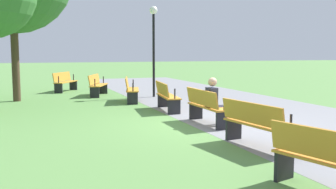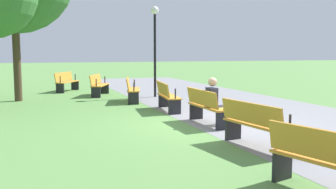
{
  "view_description": "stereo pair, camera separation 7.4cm",
  "coord_description": "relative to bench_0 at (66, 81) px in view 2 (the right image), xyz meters",
  "views": [
    {
      "loc": [
        8.57,
        -4.26,
        1.82
      ],
      "look_at": [
        0.0,
        -1.1,
        0.8
      ],
      "focal_mm": 40.69,
      "sensor_mm": 36.0,
      "label": 1
    },
    {
      "loc": [
        8.59,
        -4.19,
        1.82
      ],
      "look_at": [
        0.0,
        -1.1,
        0.8
      ],
      "focal_mm": 40.69,
      "sensor_mm": 36.0,
      "label": 2
    }
  ],
  "objects": [
    {
      "name": "bench_1",
      "position": [
        2.23,
        1.13,
        0.0
      ],
      "size": [
        1.72,
        1.09,
        0.89
      ],
      "rotation": [
        0.0,
        0.0,
        -0.4
      ],
      "color": "orange",
      "rests_on": "ground"
    },
    {
      "name": "ground_plane",
      "position": [
        9.55,
        2.67,
        -0.47
      ],
      "size": [
        120.0,
        120.0,
        0.0
      ],
      "primitive_type": "plane",
      "color": "#5B8C47"
    },
    {
      "name": "bench_3",
      "position": [
        7.05,
        2.44,
        0.0
      ],
      "size": [
        1.72,
        0.69,
        0.89
      ],
      "rotation": [
        0.0,
        0.0,
        -0.13
      ],
      "color": "orange",
      "rests_on": "ground"
    },
    {
      "name": "bench_5",
      "position": [
        12.05,
        2.44,
        0.0
      ],
      "size": [
        1.72,
        0.69,
        0.89
      ],
      "rotation": [
        0.0,
        0.0,
        0.13
      ],
      "color": "orange",
      "rests_on": "ground"
    },
    {
      "name": "bench_0",
      "position": [
        0.0,
        0.0,
        0.0
      ],
      "size": [
        1.68,
        1.26,
        0.89
      ],
      "rotation": [
        0.0,
        0.0,
        -0.54
      ],
      "color": "orange",
      "rests_on": "ground"
    },
    {
      "name": "bench_4",
      "position": [
        9.55,
        2.61,
        0.0
      ],
      "size": [
        1.67,
        0.47,
        0.89
      ],
      "color": "orange",
      "rests_on": "ground"
    },
    {
      "name": "lamp_post",
      "position": [
        3.44,
        3.22,
        2.1
      ],
      "size": [
        0.32,
        0.32,
        3.64
      ],
      "color": "black",
      "rests_on": "ground"
    },
    {
      "name": "person_seated",
      "position": [
        9.75,
        2.75,
        0.17
      ],
      "size": [
        0.32,
        0.52,
        1.2
      ],
      "color": "#2D3347",
      "rests_on": "ground"
    },
    {
      "name": "bench_6",
      "position": [
        14.51,
        1.94,
        0.0
      ],
      "size": [
        1.74,
        0.9,
        0.89
      ],
      "rotation": [
        0.0,
        0.0,
        0.27
      ],
      "color": "orange",
      "rests_on": "ground"
    },
    {
      "name": "bench_2",
      "position": [
        4.6,
        1.94,
        0.0
      ],
      "size": [
        1.74,
        0.9,
        0.89
      ],
      "rotation": [
        0.0,
        0.0,
        -0.27
      ],
      "color": "orange",
      "rests_on": "ground"
    },
    {
      "name": "path_paving",
      "position": [
        9.55,
        4.97,
        -0.47
      ],
      "size": [
        34.48,
        5.59,
        0.01
      ],
      "primitive_type": "cube",
      "color": "gray",
      "rests_on": "ground"
    }
  ]
}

